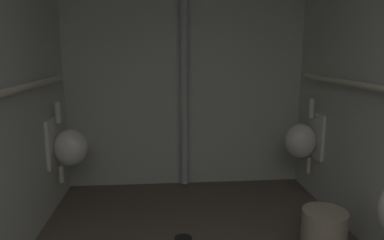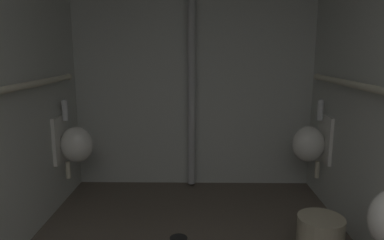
% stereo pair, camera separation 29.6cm
% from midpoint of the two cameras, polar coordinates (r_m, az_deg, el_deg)
% --- Properties ---
extents(wall_back, '(2.63, 0.06, 2.61)m').
position_cam_midpoint_polar(wall_back, '(3.77, 2.52, 8.96)').
color(wall_back, beige).
rests_on(wall_back, ground).
extents(urinal_left_mid, '(0.32, 0.30, 0.76)m').
position_cam_midpoint_polar(urinal_left_mid, '(3.44, -16.05, -3.63)').
color(urinal_left_mid, silver).
extents(urinal_right_far, '(0.32, 0.30, 0.76)m').
position_cam_midpoint_polar(urinal_right_far, '(3.55, 20.83, -3.47)').
color(urinal_right_far, silver).
extents(standpipe_back_wall, '(0.08, 0.08, 2.56)m').
position_cam_midpoint_polar(standpipe_back_wall, '(3.65, 2.27, 8.90)').
color(standpipe_back_wall, '#B2B2B2').
rests_on(standpipe_back_wall, ground).
extents(floor_drain, '(0.14, 0.14, 0.01)m').
position_cam_midpoint_polar(floor_drain, '(2.92, 0.88, -18.44)').
color(floor_drain, black).
rests_on(floor_drain, ground).
extents(waste_bin, '(0.31, 0.31, 0.34)m').
position_cam_midpoint_polar(waste_bin, '(2.75, 22.90, -17.43)').
color(waste_bin, '#9E937A').
rests_on(waste_bin, ground).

